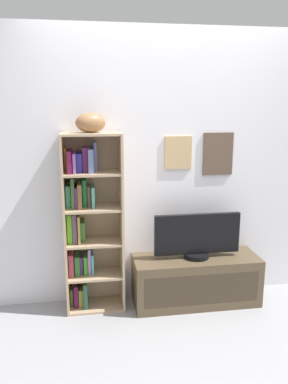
{
  "coord_description": "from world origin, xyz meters",
  "views": [
    {
      "loc": [
        -0.75,
        -2.21,
        1.77
      ],
      "look_at": [
        -0.27,
        0.85,
        1.06
      ],
      "focal_mm": 36.22,
      "sensor_mm": 36.0,
      "label": 1
    }
  ],
  "objects_px": {
    "football": "(91,123)",
    "tv_stand": "(196,280)",
    "television": "(197,236)",
    "bookshelf": "(87,222)"
  },
  "relations": [
    {
      "from": "tv_stand",
      "to": "television",
      "type": "height_order",
      "value": "television"
    },
    {
      "from": "football",
      "to": "tv_stand",
      "type": "height_order",
      "value": "football"
    },
    {
      "from": "bookshelf",
      "to": "television",
      "type": "bearing_deg",
      "value": -5.39
    },
    {
      "from": "bookshelf",
      "to": "television",
      "type": "xyz_separation_m",
      "value": [
        0.95,
        -0.09,
        -0.15
      ]
    },
    {
      "from": "tv_stand",
      "to": "television",
      "type": "distance_m",
      "value": 0.41
    },
    {
      "from": "tv_stand",
      "to": "television",
      "type": "relative_size",
      "value": 1.47
    },
    {
      "from": "football",
      "to": "tv_stand",
      "type": "xyz_separation_m",
      "value": [
        0.9,
        -0.06,
        -1.4
      ]
    },
    {
      "from": "tv_stand",
      "to": "television",
      "type": "bearing_deg",
      "value": 90.0
    },
    {
      "from": "football",
      "to": "television",
      "type": "relative_size",
      "value": 0.32
    },
    {
      "from": "football",
      "to": "tv_stand",
      "type": "relative_size",
      "value": 0.22
    }
  ]
}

